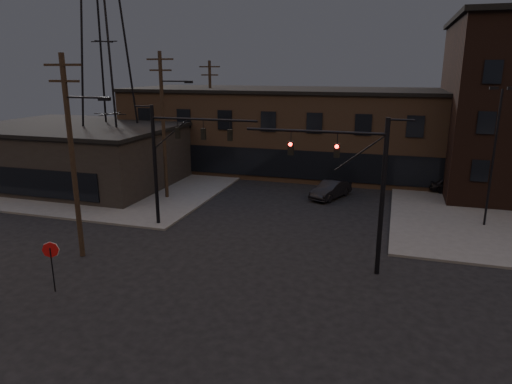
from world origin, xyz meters
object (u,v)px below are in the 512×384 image
parked_car_lot_a (453,185)px  stop_sign (51,255)px  traffic_signal_near (360,179)px  traffic_signal_far (172,153)px  parked_car_lot_b (464,180)px  car_crossing (331,190)px

parked_car_lot_a → stop_sign: bearing=136.2°
traffic_signal_near → stop_sign: traffic_signal_near is taller
traffic_signal_near → traffic_signal_far: (-12.07, 3.50, 0.08)m
traffic_signal_near → parked_car_lot_b: bearing=69.0°
traffic_signal_near → traffic_signal_far: 12.57m
traffic_signal_near → car_crossing: bearing=103.2°
traffic_signal_far → parked_car_lot_a: 23.83m
stop_sign → car_crossing: (10.19, 20.02, -1.13)m
traffic_signal_far → car_crossing: (8.90, 10.03, -4.30)m
car_crossing → stop_sign: bearing=-93.8°
traffic_signal_near → car_crossing: size_ratio=1.85×
traffic_signal_far → parked_car_lot_b: bearing=39.5°
traffic_signal_far → stop_sign: bearing=-97.3°
traffic_signal_near → parked_car_lot_b: traffic_signal_near is taller
stop_sign → parked_car_lot_a: size_ratio=0.64×
traffic_signal_far → parked_car_lot_a: (18.58, 14.31, -4.20)m
parked_car_lot_b → car_crossing: 12.39m
stop_sign → car_crossing: stop_sign is taller
stop_sign → car_crossing: bearing=63.0°
stop_sign → car_crossing: 22.49m
parked_car_lot_b → stop_sign: bearing=128.0°
stop_sign → traffic_signal_near: bearing=25.9°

